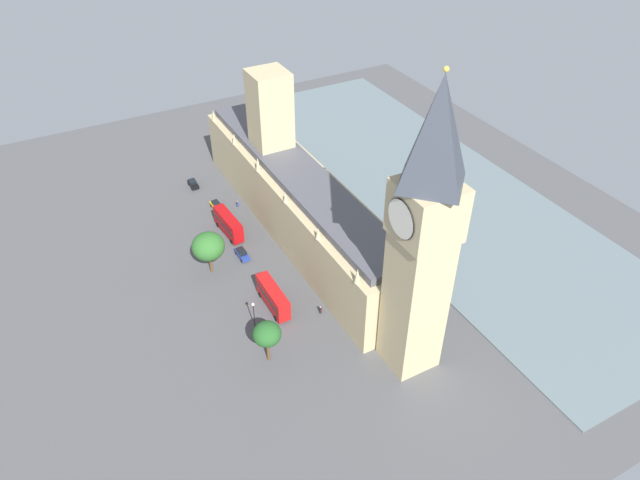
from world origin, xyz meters
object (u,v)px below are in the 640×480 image
at_px(double_decker_bus_by_river_gate, 273,297).
at_px(pedestrian_opposite_hall, 238,204).
at_px(clock_tower, 423,234).
at_px(pedestrian_trailing, 321,310).
at_px(plane_tree_near_tower, 267,334).
at_px(car_blue_leading, 242,254).
at_px(plane_tree_kerbside, 208,246).
at_px(double_decker_bus_midblock, 228,224).
at_px(car_yellow_cab_corner, 217,206).
at_px(car_black_far_end, 193,184).
at_px(street_lamp_under_trees, 254,311).
at_px(parliament_building, 296,195).

height_order(double_decker_bus_by_river_gate, pedestrian_opposite_hall, double_decker_bus_by_river_gate).
relative_size(clock_tower, pedestrian_trailing, 32.02).
xyz_separation_m(pedestrian_trailing, plane_tree_near_tower, (13.42, 5.79, 5.60)).
distance_m(car_blue_leading, plane_tree_kerbside, 9.47).
bearing_deg(clock_tower, plane_tree_near_tower, -27.45).
xyz_separation_m(double_decker_bus_midblock, pedestrian_trailing, (-6.02, 31.93, -1.89)).
height_order(car_yellow_cab_corner, plane_tree_near_tower, plane_tree_near_tower).
relative_size(car_black_far_end, street_lamp_under_trees, 0.65).
bearing_deg(double_decker_bus_by_river_gate, car_black_far_end, -90.13).
distance_m(clock_tower, street_lamp_under_trees, 36.21).
bearing_deg(double_decker_bus_by_river_gate, plane_tree_kerbside, -65.67).
distance_m(double_decker_bus_by_river_gate, street_lamp_under_trees, 6.75).
xyz_separation_m(clock_tower, double_decker_bus_by_river_gate, (15.23, -22.75, -24.58)).
relative_size(car_blue_leading, plane_tree_kerbside, 0.49).
relative_size(parliament_building, pedestrian_trailing, 46.30).
relative_size(clock_tower, plane_tree_near_tower, 6.20).
bearing_deg(plane_tree_kerbside, car_black_far_end, -102.28).
relative_size(pedestrian_opposite_hall, street_lamp_under_trees, 0.25).
distance_m(car_blue_leading, pedestrian_opposite_hall, 19.33).
bearing_deg(car_blue_leading, parliament_building, -164.95).
relative_size(double_decker_bus_by_river_gate, pedestrian_trailing, 6.39).
bearing_deg(double_decker_bus_midblock, clock_tower, -77.50).
bearing_deg(pedestrian_trailing, car_black_far_end, -107.66).
distance_m(plane_tree_kerbside, plane_tree_near_tower, 27.07).
relative_size(car_blue_leading, plane_tree_near_tower, 0.55).
bearing_deg(parliament_building, car_black_far_end, -60.70).
height_order(car_blue_leading, plane_tree_near_tower, plane_tree_near_tower).
bearing_deg(plane_tree_near_tower, car_blue_leading, -103.26).
relative_size(double_decker_bus_midblock, double_decker_bus_by_river_gate, 1.01).
bearing_deg(double_decker_bus_by_river_gate, parliament_building, -126.26).
height_order(car_blue_leading, street_lamp_under_trees, street_lamp_under_trees).
relative_size(clock_tower, street_lamp_under_trees, 8.25).
bearing_deg(clock_tower, car_blue_leading, -69.61).
height_order(double_decker_bus_by_river_gate, street_lamp_under_trees, street_lamp_under_trees).
relative_size(car_yellow_cab_corner, double_decker_bus_midblock, 0.45).
bearing_deg(car_black_far_end, pedestrian_opposite_hall, 115.31).
bearing_deg(car_yellow_cab_corner, plane_tree_kerbside, 62.63).
relative_size(parliament_building, street_lamp_under_trees, 11.92).
xyz_separation_m(double_decker_bus_midblock, pedestrian_opposite_hall, (-5.65, -9.09, -1.92)).
distance_m(double_decker_bus_by_river_gate, pedestrian_opposite_hall, 35.91).
xyz_separation_m(double_decker_bus_by_river_gate, plane_tree_kerbside, (6.90, -15.47, 4.01)).
bearing_deg(car_yellow_cab_corner, double_decker_bus_midblock, 80.40).
relative_size(plane_tree_kerbside, plane_tree_near_tower, 1.12).
bearing_deg(double_decker_bus_midblock, car_blue_leading, -97.79).
height_order(car_yellow_cab_corner, double_decker_bus_by_river_gate, double_decker_bus_by_river_gate).
xyz_separation_m(clock_tower, plane_tree_kerbside, (22.13, -38.22, -20.57)).
height_order(car_yellow_cab_corner, double_decker_bus_midblock, double_decker_bus_midblock).
bearing_deg(double_decker_bus_by_river_gate, car_blue_leading, -91.31).
relative_size(parliament_building, double_decker_bus_midblock, 7.16).
height_order(parliament_building, double_decker_bus_by_river_gate, parliament_building).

